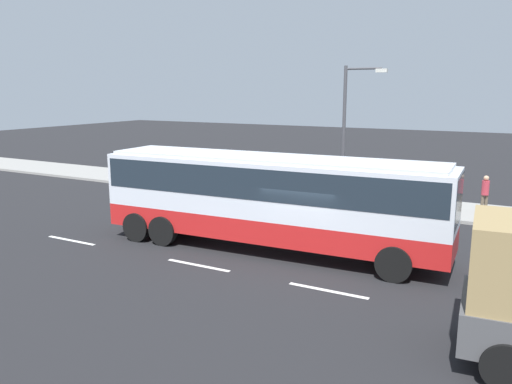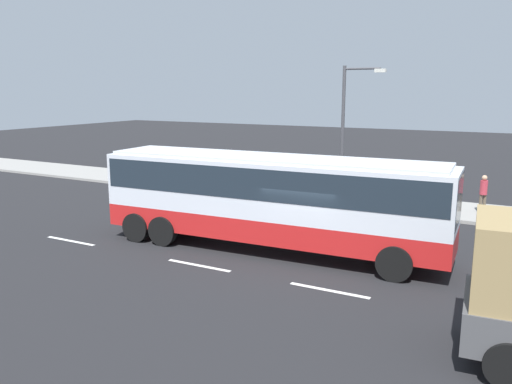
% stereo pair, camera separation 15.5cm
% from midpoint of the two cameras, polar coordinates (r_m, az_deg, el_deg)
% --- Properties ---
extents(ground_plane, '(120.00, 120.00, 0.00)m').
position_cam_midpoint_polar(ground_plane, '(17.73, 5.94, -7.34)').
color(ground_plane, black).
extents(sidewalk_curb, '(80.00, 4.00, 0.15)m').
position_cam_midpoint_polar(sidewalk_curb, '(26.35, 13.92, -1.26)').
color(sidewalk_curb, gray).
rests_on(sidewalk_curb, ground_plane).
extents(lane_centreline, '(39.48, 0.16, 0.01)m').
position_cam_midpoint_polar(lane_centreline, '(14.41, 20.55, -12.52)').
color(lane_centreline, white).
rests_on(lane_centreline, ground_plane).
extents(coach_bus, '(12.50, 3.13, 3.39)m').
position_cam_midpoint_polar(coach_bus, '(17.98, 1.76, -0.08)').
color(coach_bus, red).
rests_on(coach_bus, ground_plane).
extents(pedestrian_near_curb, '(0.32, 0.32, 1.74)m').
position_cam_midpoint_polar(pedestrian_near_curb, '(25.23, 24.25, 0.03)').
color(pedestrian_near_curb, brown).
rests_on(pedestrian_near_curb, sidewalk_curb).
extents(street_lamp, '(2.00, 0.24, 6.58)m').
position_cam_midpoint_polar(street_lamp, '(24.53, 10.42, 7.22)').
color(street_lamp, '#47474C').
rests_on(street_lamp, sidewalk_curb).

